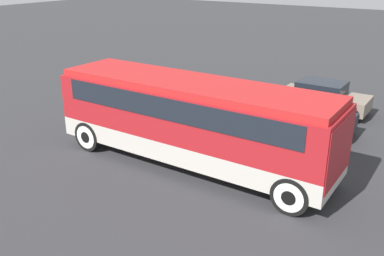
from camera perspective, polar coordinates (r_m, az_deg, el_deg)
ground_plane at (r=15.05m, az=0.00°, el=-4.76°), size 120.00×120.00×0.00m
tour_bus at (r=14.30m, az=0.32°, el=1.66°), size 9.89×2.64×2.97m
parked_car_near at (r=18.35m, az=13.41°, el=1.92°), size 4.73×1.82×1.43m
parked_car_mid at (r=21.02m, az=17.10°, el=4.00°), size 4.02×1.89×1.44m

